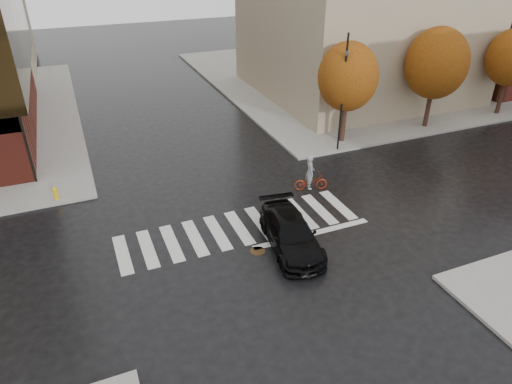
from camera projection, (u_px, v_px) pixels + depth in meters
ground at (243, 233)px, 21.53m from camera, size 120.00×120.00×0.00m
sidewalk_ne at (364, 74)px, 45.32m from camera, size 30.00×30.00×0.15m
crosswalk at (239, 227)px, 21.93m from camera, size 12.00×3.00×0.01m
tree_ne_a at (348, 77)px, 28.58m from camera, size 3.80×3.80×6.50m
tree_ne_b at (437, 64)px, 30.83m from camera, size 4.20×4.20×6.89m
tree_ne_c at (512, 58)px, 33.29m from camera, size 3.60×3.60×6.31m
sedan at (291, 233)px, 20.26m from camera, size 2.66×5.14×1.43m
cyclist at (311, 178)px, 24.82m from camera, size 1.93×1.12×2.07m
traffic_light_nw at (20, 121)px, 23.88m from camera, size 0.17×0.14×6.48m
traffic_light_ne at (343, 86)px, 27.46m from camera, size 0.21×0.23×7.24m
fire_hydrant at (55, 192)px, 23.81m from camera, size 0.25×0.25×0.70m
manhole at (258, 251)px, 20.30m from camera, size 0.83×0.83×0.01m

